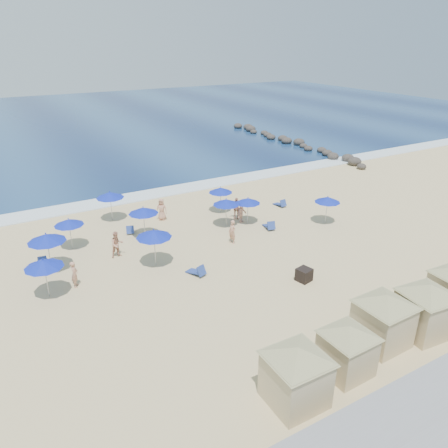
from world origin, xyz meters
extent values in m
plane|color=#D3BA85|center=(0.00, 0.00, 0.00)|extent=(160.00, 160.00, 0.00)
cube|color=navy|center=(0.00, 55.00, 0.03)|extent=(160.00, 80.00, 0.06)
cube|color=white|center=(0.00, 15.50, 0.04)|extent=(160.00, 2.50, 0.08)
cube|color=gray|center=(0.00, -13.00, 0.55)|extent=(160.00, 2.20, 1.10)
ellipsoid|color=#2B2624|center=(23.40, 12.00, 0.28)|extent=(1.00, 1.00, 0.65)
ellipsoid|color=#2B2624|center=(23.88, 13.50, 0.41)|extent=(1.48, 1.48, 0.96)
ellipsoid|color=#2B2624|center=(24.36, 15.00, 0.39)|extent=(1.40, 1.40, 0.91)
ellipsoid|color=#2B2624|center=(23.52, 16.50, 0.36)|extent=(1.32, 1.32, 0.86)
ellipsoid|color=#2B2624|center=(24.00, 18.00, 0.34)|extent=(1.24, 1.24, 0.81)
ellipsoid|color=#2B2624|center=(24.48, 19.50, 0.32)|extent=(1.16, 1.16, 0.75)
ellipsoid|color=#2B2624|center=(23.64, 21.00, 0.30)|extent=(1.08, 1.08, 0.70)
ellipsoid|color=#2B2624|center=(24.12, 22.50, 0.28)|extent=(1.00, 1.00, 0.65)
ellipsoid|color=#2B2624|center=(24.60, 24.00, 0.41)|extent=(1.48, 1.48, 0.96)
ellipsoid|color=#2B2624|center=(23.76, 25.50, 0.39)|extent=(1.40, 1.40, 0.91)
ellipsoid|color=#2B2624|center=(24.24, 27.00, 0.36)|extent=(1.32, 1.32, 0.86)
ellipsoid|color=#2B2624|center=(23.40, 28.50, 0.34)|extent=(1.24, 1.24, 0.81)
ellipsoid|color=#2B2624|center=(23.88, 30.00, 0.32)|extent=(1.16, 1.16, 0.75)
ellipsoid|color=#2B2624|center=(24.36, 31.50, 0.30)|extent=(1.08, 1.08, 0.70)
ellipsoid|color=#2B2624|center=(23.52, 33.00, 0.28)|extent=(1.00, 1.00, 0.65)
ellipsoid|color=#2B2624|center=(24.00, 34.50, 0.41)|extent=(1.48, 1.48, 0.96)
ellipsoid|color=#2B2624|center=(24.48, 36.00, 0.39)|extent=(1.40, 1.40, 0.91)
ellipsoid|color=#2B2624|center=(23.64, 37.50, 0.36)|extent=(1.32, 1.32, 0.86)
cube|color=black|center=(3.14, -3.02, 0.38)|extent=(0.92, 0.92, 0.77)
cube|color=#C5B086|center=(-3.05, -9.94, 1.03)|extent=(2.08, 2.08, 2.06)
cube|color=#999263|center=(-3.05, -9.94, 2.06)|extent=(2.18, 2.18, 0.08)
pyramid|color=#999263|center=(-3.05, -9.94, 2.57)|extent=(4.51, 4.51, 0.51)
cube|color=#C5B086|center=(-0.19, -9.72, 0.93)|extent=(1.90, 1.90, 1.85)
cube|color=#999263|center=(-0.19, -9.72, 1.85)|extent=(1.99, 1.99, 0.07)
pyramid|color=#999263|center=(-0.19, -9.72, 2.31)|extent=(4.06, 4.06, 0.46)
cube|color=#C5B086|center=(2.56, -9.15, 1.04)|extent=(2.14, 2.14, 2.08)
cube|color=#999263|center=(2.56, -9.15, 2.08)|extent=(2.25, 2.25, 0.08)
pyramid|color=#999263|center=(2.56, -9.15, 2.61)|extent=(4.57, 4.57, 0.52)
cube|color=#C5B086|center=(4.93, -9.59, 1.05)|extent=(2.29, 2.29, 2.11)
cube|color=#999263|center=(4.93, -9.59, 2.11)|extent=(2.40, 2.40, 0.08)
pyramid|color=#999263|center=(4.93, -9.59, 2.63)|extent=(4.60, 4.60, 0.53)
cylinder|color=#A5A8AD|center=(-9.97, 2.59, 0.93)|extent=(0.05, 0.05, 1.86)
cone|color=#0F22A7|center=(-9.97, 2.59, 2.03)|extent=(2.06, 2.06, 0.44)
sphere|color=#0F22A7|center=(-9.97, 2.59, 2.30)|extent=(0.08, 0.08, 0.08)
cylinder|color=#A5A8AD|center=(-7.56, 7.99, 0.87)|extent=(0.05, 0.05, 1.74)
cone|color=#0F22A7|center=(-7.56, 7.99, 1.90)|extent=(1.93, 1.93, 0.41)
sphere|color=#0F22A7|center=(-7.56, 7.99, 2.16)|extent=(0.07, 0.07, 0.07)
cylinder|color=#A5A8AD|center=(-9.32, 5.49, 1.01)|extent=(0.05, 0.05, 2.02)
cone|color=#0F22A7|center=(-9.32, 5.49, 2.20)|extent=(2.23, 2.23, 0.48)
sphere|color=#0F22A7|center=(-9.32, 5.49, 2.50)|extent=(0.08, 0.08, 0.08)
cylinder|color=#A5A8AD|center=(-3.81, 11.42, 0.95)|extent=(0.05, 0.05, 1.89)
cone|color=#0F22A7|center=(-3.81, 11.42, 2.07)|extent=(2.09, 2.09, 0.45)
sphere|color=#0F22A7|center=(-3.81, 11.42, 2.34)|extent=(0.08, 0.08, 0.08)
cylinder|color=#A5A8AD|center=(-2.73, 7.20, 0.93)|extent=(0.05, 0.05, 1.87)
cone|color=#0F22A7|center=(-2.73, 7.20, 2.04)|extent=(2.06, 2.06, 0.44)
sphere|color=#0F22A7|center=(-2.73, 7.20, 2.31)|extent=(0.08, 0.08, 0.08)
cylinder|color=#A5A8AD|center=(-3.61, 3.00, 0.98)|extent=(0.05, 0.05, 1.97)
cone|color=#0F22A7|center=(-3.61, 3.00, 2.15)|extent=(2.17, 2.17, 0.47)
sphere|color=#0F22A7|center=(-3.61, 3.00, 2.43)|extent=(0.08, 0.08, 0.08)
cylinder|color=#A5A8AD|center=(3.21, 6.05, 0.88)|extent=(0.05, 0.05, 1.77)
cone|color=#0F22A7|center=(3.21, 6.05, 1.93)|extent=(1.95, 1.95, 0.42)
sphere|color=#0F22A7|center=(3.21, 6.05, 2.19)|extent=(0.07, 0.07, 0.07)
cylinder|color=#A5A8AD|center=(4.26, 8.73, 0.86)|extent=(0.05, 0.05, 1.72)
cone|color=#0F22A7|center=(4.26, 8.73, 1.87)|extent=(1.90, 1.90, 0.41)
sphere|color=#0F22A7|center=(4.26, 8.73, 2.12)|extent=(0.07, 0.07, 0.07)
cylinder|color=#A5A8AD|center=(4.90, 5.73, 0.84)|extent=(0.04, 0.04, 1.67)
cone|color=#0F22A7|center=(4.90, 5.73, 1.82)|extent=(1.85, 1.85, 0.40)
sphere|color=#0F22A7|center=(4.90, 5.73, 2.07)|extent=(0.07, 0.07, 0.07)
cylinder|color=#A5A8AD|center=(10.05, 2.81, 0.87)|extent=(0.05, 0.05, 1.74)
cone|color=#0F22A7|center=(10.05, 2.81, 1.90)|extent=(1.92, 1.92, 0.41)
sphere|color=#0F22A7|center=(10.05, 2.81, 2.15)|extent=(0.07, 0.07, 0.07)
cube|color=navy|center=(-9.63, 6.86, 0.15)|extent=(0.64, 1.14, 0.30)
cube|color=navy|center=(-9.68, 6.41, 0.37)|extent=(0.54, 0.36, 0.53)
cube|color=navy|center=(-3.34, 8.63, 0.15)|extent=(0.85, 1.24, 0.31)
cube|color=navy|center=(-3.48, 8.18, 0.38)|extent=(0.60, 0.46, 0.55)
cube|color=navy|center=(-1.97, 0.81, 0.16)|extent=(0.95, 1.32, 0.33)
cube|color=navy|center=(-1.79, 0.34, 0.40)|extent=(0.64, 0.50, 0.58)
cube|color=navy|center=(5.76, 4.20, 0.17)|extent=(0.86, 1.34, 0.34)
cube|color=navy|center=(5.64, 3.69, 0.41)|extent=(0.64, 0.47, 0.60)
cube|color=navy|center=(9.21, 7.51, 0.15)|extent=(0.63, 1.19, 0.32)
cube|color=navy|center=(9.25, 7.03, 0.39)|extent=(0.56, 0.36, 0.56)
imported|color=tan|center=(-8.45, 2.94, 0.78)|extent=(0.56, 0.67, 1.56)
imported|color=tan|center=(-5.27, 5.33, 0.86)|extent=(0.90, 0.73, 1.73)
imported|color=tan|center=(4.65, 6.98, 0.85)|extent=(1.06, 0.90, 1.70)
imported|color=tan|center=(4.61, 6.10, 0.85)|extent=(1.26, 1.06, 1.69)
imported|color=tan|center=(-0.44, 9.63, 0.85)|extent=(0.99, 0.93, 1.70)
imported|color=tan|center=(2.12, 3.34, 0.83)|extent=(0.50, 0.67, 1.66)
camera|label=1|loc=(-11.84, -19.74, 13.07)|focal=35.00mm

